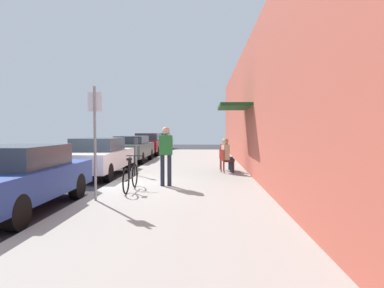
{
  "coord_description": "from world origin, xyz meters",
  "views": [
    {
      "loc": [
        2.93,
        -9.84,
        1.73
      ],
      "look_at": [
        2.17,
        8.19,
        0.98
      ],
      "focal_mm": 31.87,
      "sensor_mm": 36.0,
      "label": 1
    }
  ],
  "objects": [
    {
      "name": "ground_plane",
      "position": [
        0.0,
        0.0,
        0.0
      ],
      "size": [
        60.0,
        60.0,
        0.0
      ],
      "primitive_type": "plane",
      "color": "#2D2D30"
    },
    {
      "name": "parked_car_3",
      "position": [
        -1.1,
        13.6,
        0.77
      ],
      "size": [
        1.8,
        4.4,
        1.5
      ],
      "color": "maroon",
      "rests_on": "ground_plane"
    },
    {
      "name": "building_facade",
      "position": [
        4.64,
        2.01,
        2.57
      ],
      "size": [
        1.4,
        32.0,
        5.14
      ],
      "color": "#BC5442",
      "rests_on": "ground_plane"
    },
    {
      "name": "parking_meter",
      "position": [
        0.45,
        2.09,
        0.89
      ],
      "size": [
        0.12,
        0.1,
        1.32
      ],
      "color": "slate",
      "rests_on": "sidewalk_slab"
    },
    {
      "name": "parked_car_4",
      "position": [
        -1.1,
        19.88,
        0.75
      ],
      "size": [
        1.8,
        4.4,
        1.45
      ],
      "color": "#B7B7BC",
      "rests_on": "ground_plane"
    },
    {
      "name": "bicycle_0",
      "position": [
        0.92,
        -0.91,
        0.48
      ],
      "size": [
        0.46,
        1.71,
        0.9
      ],
      "color": "black",
      "rests_on": "sidewalk_slab"
    },
    {
      "name": "sidewalk_slab",
      "position": [
        2.25,
        2.0,
        0.06
      ],
      "size": [
        4.5,
        32.0,
        0.12
      ],
      "primitive_type": "cube",
      "color": "#9E9B93",
      "rests_on": "ground_plane"
    },
    {
      "name": "seated_patron_1",
      "position": [
        3.71,
        3.77,
        0.82
      ],
      "size": [
        0.5,
        0.46,
        1.29
      ],
      "color": "#232838",
      "rests_on": "sidewalk_slab"
    },
    {
      "name": "cafe_chair_1",
      "position": [
        3.66,
        3.75,
        0.62
      ],
      "size": [
        0.55,
        0.55,
        0.87
      ],
      "color": "maroon",
      "rests_on": "sidewalk_slab"
    },
    {
      "name": "seated_patron_0",
      "position": [
        3.71,
        2.99,
        0.82
      ],
      "size": [
        0.49,
        0.44,
        1.29
      ],
      "color": "#232838",
      "rests_on": "sidewalk_slab"
    },
    {
      "name": "street_sign",
      "position": [
        0.4,
        -2.2,
        1.64
      ],
      "size": [
        0.32,
        0.06,
        2.6
      ],
      "color": "gray",
      "rests_on": "sidewalk_slab"
    },
    {
      "name": "parked_car_2",
      "position": [
        -1.1,
        8.28,
        0.74
      ],
      "size": [
        1.8,
        4.4,
        1.4
      ],
      "color": "#47514C",
      "rests_on": "ground_plane"
    },
    {
      "name": "cafe_chair_0",
      "position": [
        3.65,
        2.98,
        0.62
      ],
      "size": [
        0.53,
        0.53,
        0.87
      ],
      "color": "maroon",
      "rests_on": "sidewalk_slab"
    },
    {
      "name": "pedestrian_standing",
      "position": [
        1.77,
        -0.15,
        1.12
      ],
      "size": [
        0.36,
        0.22,
        1.7
      ],
      "color": "#232838",
      "rests_on": "sidewalk_slab"
    },
    {
      "name": "parked_car_1",
      "position": [
        -1.1,
        2.59,
        0.74
      ],
      "size": [
        1.8,
        4.4,
        1.43
      ],
      "color": "silver",
      "rests_on": "ground_plane"
    },
    {
      "name": "parked_car_0",
      "position": [
        -1.1,
        -2.82,
        0.73
      ],
      "size": [
        1.8,
        4.4,
        1.4
      ],
      "color": "navy",
      "rests_on": "ground_plane"
    }
  ]
}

